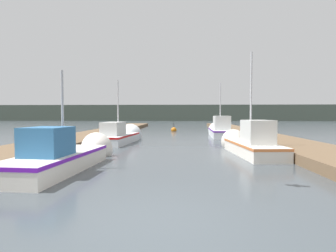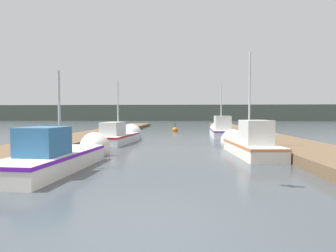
{
  "view_description": "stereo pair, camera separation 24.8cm",
  "coord_description": "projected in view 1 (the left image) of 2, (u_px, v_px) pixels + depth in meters",
  "views": [
    {
      "loc": [
        0.45,
        -4.07,
        1.76
      ],
      "look_at": [
        -0.34,
        12.95,
        1.0
      ],
      "focal_mm": 28.0,
      "sensor_mm": 36.0,
      "label": 1
    },
    {
      "loc": [
        0.7,
        -4.05,
        1.76
      ],
      "look_at": [
        -0.34,
        12.95,
        1.0
      ],
      "focal_mm": 28.0,
      "sensor_mm": 36.0,
      "label": 2
    }
  ],
  "objects": [
    {
      "name": "dock_right",
      "position": [
        253.0,
        135.0,
        19.84
      ],
      "size": [
        2.98,
        40.0,
        0.38
      ],
      "color": "brown",
      "rests_on": "ground_plane"
    },
    {
      "name": "mooring_piling_1",
      "position": [
        115.0,
        130.0,
        19.45
      ],
      "size": [
        0.3,
        0.3,
        1.19
      ],
      "color": "#473523",
      "rests_on": "ground_plane"
    },
    {
      "name": "fishing_boat_1",
      "position": [
        249.0,
        143.0,
        11.78
      ],
      "size": [
        1.77,
        5.23,
        4.88
      ],
      "rotation": [
        0.0,
        0.0,
        0.07
      ],
      "color": "silver",
      "rests_on": "ground_plane"
    },
    {
      "name": "distant_shore_ridge",
      "position": [
        179.0,
        113.0,
        76.82
      ],
      "size": [
        120.0,
        16.0,
        4.29
      ],
      "color": "#424C42",
      "rests_on": "ground_plane"
    },
    {
      "name": "channel_buoy",
      "position": [
        174.0,
        130.0,
        26.87
      ],
      "size": [
        0.57,
        0.57,
        1.07
      ],
      "color": "#BF6513",
      "rests_on": "ground_plane"
    },
    {
      "name": "ground_plane",
      "position": [
        152.0,
        225.0,
        4.16
      ],
      "size": [
        200.0,
        200.0,
        0.0
      ],
      "color": "#3D4449"
    },
    {
      "name": "mooring_piling_2",
      "position": [
        115.0,
        131.0,
        20.08
      ],
      "size": [
        0.26,
        0.26,
        1.0
      ],
      "color": "#473523",
      "rests_on": "ground_plane"
    },
    {
      "name": "fishing_boat_2",
      "position": [
        120.0,
        136.0,
        16.46
      ],
      "size": [
        2.16,
        5.28,
        4.39
      ],
      "rotation": [
        0.0,
        0.0,
        -0.1
      ],
      "color": "silver",
      "rests_on": "ground_plane"
    },
    {
      "name": "fishing_boat_0",
      "position": [
        67.0,
        155.0,
        8.63
      ],
      "size": [
        1.81,
        5.4,
        3.57
      ],
      "rotation": [
        0.0,
        0.0,
        -0.07
      ],
      "color": "silver",
      "rests_on": "ground_plane"
    },
    {
      "name": "mooring_piling_0",
      "position": [
        224.0,
        127.0,
        25.42
      ],
      "size": [
        0.33,
        0.33,
        0.97
      ],
      "color": "#473523",
      "rests_on": "ground_plane"
    },
    {
      "name": "dock_left",
      "position": [
        98.0,
        134.0,
        20.39
      ],
      "size": [
        2.98,
        40.0,
        0.38
      ],
      "color": "brown",
      "rests_on": "ground_plane"
    },
    {
      "name": "fishing_boat_3",
      "position": [
        220.0,
        130.0,
        21.14
      ],
      "size": [
        1.75,
        6.15,
        4.71
      ],
      "rotation": [
        0.0,
        0.0,
        -0.04
      ],
      "color": "silver",
      "rests_on": "ground_plane"
    }
  ]
}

